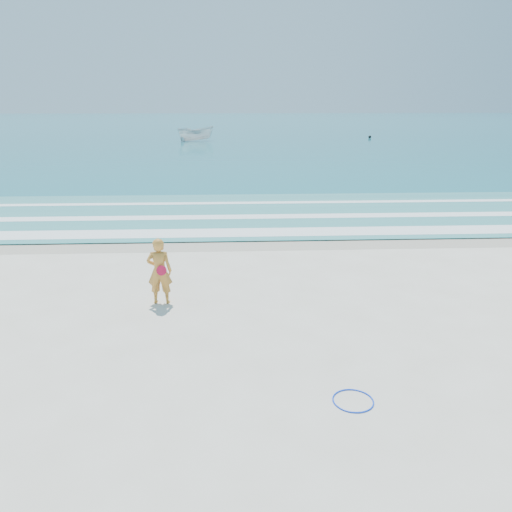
{
  "coord_description": "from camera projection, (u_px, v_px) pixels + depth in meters",
  "views": [
    {
      "loc": [
        -0.39,
        -9.67,
        5.29
      ],
      "look_at": [
        0.29,
        4.0,
        1.0
      ],
      "focal_mm": 35.0,
      "sensor_mm": 36.0,
      "label": 1
    }
  ],
  "objects": [
    {
      "name": "wet_sand",
      "position": [
        242.0,
        242.0,
        19.39
      ],
      "size": [
        400.0,
        2.4,
        0.0
      ],
      "primitive_type": "cube",
      "color": "#B2A893",
      "rests_on": "ground"
    },
    {
      "name": "hoop",
      "position": [
        353.0,
        401.0,
        9.16
      ],
      "size": [
        0.89,
        0.89,
        0.03
      ],
      "primitive_type": "torus",
      "rotation": [
        0.0,
        0.0,
        0.18
      ],
      "color": "#0C39DE",
      "rests_on": "ground"
    },
    {
      "name": "woman",
      "position": [
        160.0,
        271.0,
        13.34
      ],
      "size": [
        0.68,
        0.46,
        1.83
      ],
      "color": "#C97F2F",
      "rests_on": "ground"
    },
    {
      "name": "ocean",
      "position": [
        232.0,
        125.0,
        110.87
      ],
      "size": [
        400.0,
        190.0,
        0.04
      ],
      "primitive_type": "cube",
      "color": "#19727F",
      "rests_on": "ground"
    },
    {
      "name": "boat",
      "position": [
        196.0,
        134.0,
        66.18
      ],
      "size": [
        5.24,
        3.43,
        1.89
      ],
      "primitive_type": "imported",
      "rotation": [
        0.0,
        0.0,
        1.93
      ],
      "color": "silver",
      "rests_on": "ocean"
    },
    {
      "name": "ground",
      "position": [
        252.0,
        355.0,
        10.81
      ],
      "size": [
        400.0,
        400.0,
        0.0
      ],
      "primitive_type": "plane",
      "color": "silver",
      "rests_on": "ground"
    },
    {
      "name": "foam_mid",
      "position": [
        240.0,
        217.0,
        23.38
      ],
      "size": [
        400.0,
        0.9,
        0.01
      ],
      "primitive_type": "cube",
      "color": "white",
      "rests_on": "shallow"
    },
    {
      "name": "shallow",
      "position": [
        240.0,
        213.0,
        24.14
      ],
      "size": [
        400.0,
        10.0,
        0.01
      ],
      "primitive_type": "cube",
      "color": "#59B7AD",
      "rests_on": "ocean"
    },
    {
      "name": "foam_far",
      "position": [
        239.0,
        203.0,
        26.52
      ],
      "size": [
        400.0,
        0.6,
        0.01
      ],
      "primitive_type": "cube",
      "color": "white",
      "rests_on": "shallow"
    },
    {
      "name": "foam_near",
      "position": [
        241.0,
        232.0,
        20.61
      ],
      "size": [
        400.0,
        1.4,
        0.01
      ],
      "primitive_type": "cube",
      "color": "white",
      "rests_on": "shallow"
    },
    {
      "name": "buoy",
      "position": [
        370.0,
        137.0,
        70.96
      ],
      "size": [
        0.41,
        0.41,
        0.41
      ],
      "primitive_type": "sphere",
      "color": "black",
      "rests_on": "ocean"
    }
  ]
}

